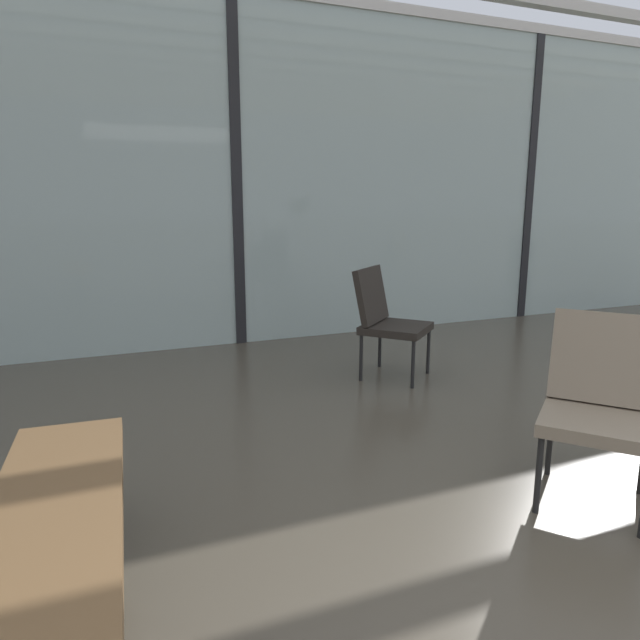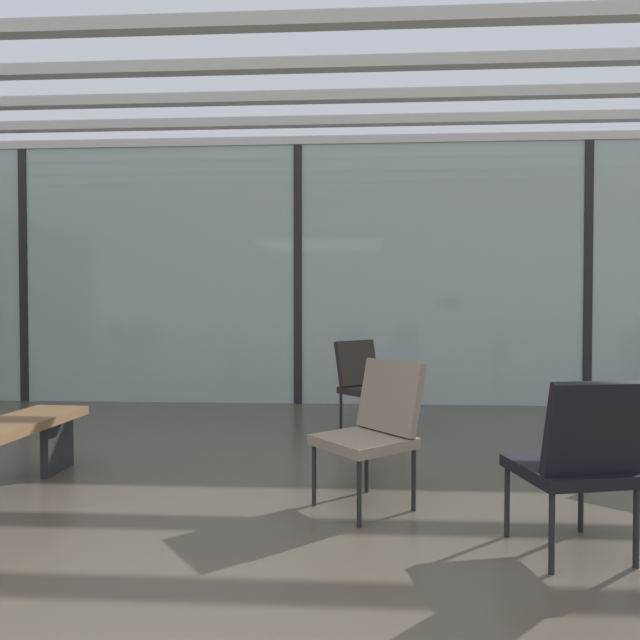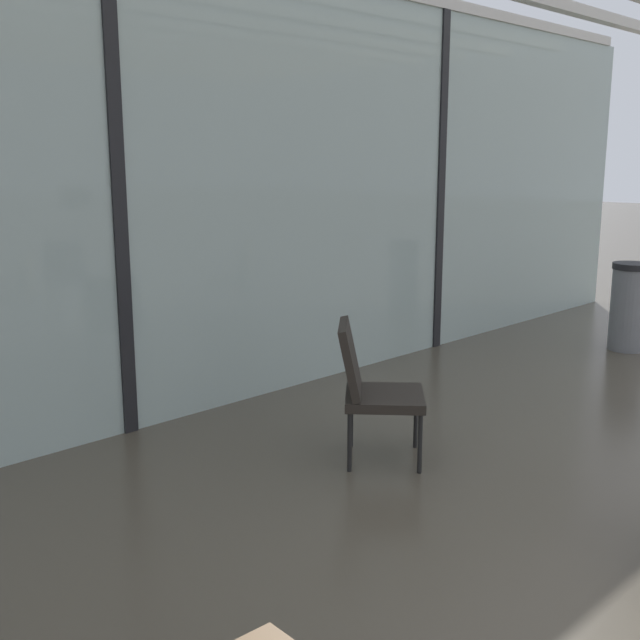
% 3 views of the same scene
% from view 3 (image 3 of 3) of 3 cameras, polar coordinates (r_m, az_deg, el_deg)
% --- Properties ---
extents(glass_curtain_wall, '(14.00, 0.08, 3.20)m').
position_cam_3_polar(glass_curtain_wall, '(5.28, -14.89, 8.72)').
color(glass_curtain_wall, '#A3B7B2').
rests_on(glass_curtain_wall, ground).
extents(window_mullion_1, '(0.10, 0.12, 3.20)m').
position_cam_3_polar(window_mullion_1, '(5.28, -14.89, 8.72)').
color(window_mullion_1, black).
rests_on(window_mullion_1, ground).
extents(window_mullion_2, '(0.10, 0.12, 3.20)m').
position_cam_3_polar(window_mullion_2, '(7.66, 8.65, 9.83)').
color(window_mullion_2, black).
rests_on(window_mullion_2, ground).
extents(lounge_chair_5, '(0.71, 0.71, 0.87)m').
position_cam_3_polar(lounge_chair_5, '(4.78, 3.74, -4.67)').
color(lounge_chair_5, '#28231E').
rests_on(lounge_chair_5, ground).
extents(trash_bin, '(0.38, 0.38, 0.86)m').
position_cam_3_polar(trash_bin, '(8.13, 21.89, 0.94)').
color(trash_bin, slate).
rests_on(trash_bin, ground).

